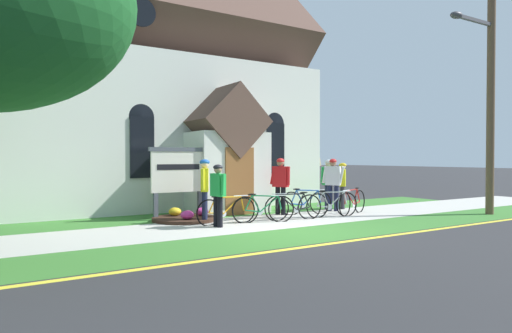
# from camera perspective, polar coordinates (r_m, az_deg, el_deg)

# --- Properties ---
(ground) EXTENTS (140.00, 140.00, 0.00)m
(ground) POSITION_cam_1_polar(r_m,az_deg,el_deg) (14.34, -5.02, -5.99)
(ground) COLOR #2B2B2D
(sidewalk_slab) EXTENTS (32.00, 2.56, 0.01)m
(sidewalk_slab) POSITION_cam_1_polar(r_m,az_deg,el_deg) (11.24, -9.30, -7.96)
(sidewalk_slab) COLOR #B7B5AD
(sidewalk_slab) RESTS_ON ground
(grass_verge) EXTENTS (32.00, 1.88, 0.01)m
(grass_verge) POSITION_cam_1_polar(r_m,az_deg,el_deg) (9.26, -3.94, -9.92)
(grass_verge) COLOR #38722D
(grass_verge) RESTS_ON ground
(church_lawn) EXTENTS (24.00, 2.04, 0.01)m
(church_lawn) POSITION_cam_1_polar(r_m,az_deg,el_deg) (13.37, -13.11, -6.52)
(church_lawn) COLOR #38722D
(church_lawn) RESTS_ON ground
(curb_paint_stripe) EXTENTS (28.00, 0.16, 0.01)m
(curb_paint_stripe) POSITION_cam_1_polar(r_m,az_deg,el_deg) (8.33, -0.35, -11.18)
(curb_paint_stripe) COLOR yellow
(curb_paint_stripe) RESTS_ON ground
(church_building) EXTENTS (14.82, 10.04, 12.49)m
(church_building) POSITION_cam_1_polar(r_m,az_deg,el_deg) (18.08, -19.43, 10.05)
(church_building) COLOR silver
(church_building) RESTS_ON ground
(church_sign) EXTENTS (1.74, 0.14, 2.08)m
(church_sign) POSITION_cam_1_polar(r_m,az_deg,el_deg) (13.10, -9.97, -0.79)
(church_sign) COLOR #474C56
(church_sign) RESTS_ON ground
(flower_bed) EXTENTS (1.84, 1.84, 0.34)m
(flower_bed) POSITION_cam_1_polar(r_m,az_deg,el_deg) (12.76, -9.04, -6.50)
(flower_bed) COLOR #382319
(flower_bed) RESTS_ON ground
(bicycle_black) EXTENTS (1.70, 0.65, 0.85)m
(bicycle_black) POSITION_cam_1_polar(r_m,az_deg,el_deg) (14.32, 12.30, -4.46)
(bicycle_black) COLOR black
(bicycle_black) RESTS_ON ground
(bicycle_yellow) EXTENTS (1.70, 0.56, 0.83)m
(bicycle_yellow) POSITION_cam_1_polar(r_m,az_deg,el_deg) (12.16, 0.93, -5.44)
(bicycle_yellow) COLOR black
(bicycle_yellow) RESTS_ON ground
(bicycle_green) EXTENTS (1.76, 0.08, 0.80)m
(bicycle_green) POSITION_cam_1_polar(r_m,az_deg,el_deg) (11.89, -3.82, -5.66)
(bicycle_green) COLOR black
(bicycle_green) RESTS_ON ground
(bicycle_blue) EXTENTS (1.73, 0.41, 0.82)m
(bicycle_blue) POSITION_cam_1_polar(r_m,az_deg,el_deg) (12.72, 4.85, -5.17)
(bicycle_blue) COLOR black
(bicycle_blue) RESTS_ON ground
(bicycle_red) EXTENTS (1.77, 0.30, 0.83)m
(bicycle_red) POSITION_cam_1_polar(r_m,az_deg,el_deg) (13.50, 9.74, -4.80)
(bicycle_red) COLOR black
(bicycle_red) RESTS_ON ground
(bicycle_silver) EXTENTS (1.71, 0.46, 0.84)m
(bicycle_silver) POSITION_cam_1_polar(r_m,az_deg,el_deg) (14.02, 6.41, -4.58)
(bicycle_silver) COLOR black
(bicycle_silver) RESTS_ON ground
(cyclist_in_red_jersey) EXTENTS (0.67, 0.31, 1.72)m
(cyclist_in_red_jersey) POSITION_cam_1_polar(r_m,az_deg,el_deg) (15.38, 9.32, -1.74)
(cyclist_in_red_jersey) COLOR #191E38
(cyclist_in_red_jersey) RESTS_ON ground
(cyclist_in_orange_jersey) EXTENTS (0.40, 0.74, 1.76)m
(cyclist_in_orange_jersey) POSITION_cam_1_polar(r_m,az_deg,el_deg) (13.78, 3.17, -1.91)
(cyclist_in_orange_jersey) COLOR black
(cyclist_in_orange_jersey) RESTS_ON ground
(cyclist_in_yellow_jersey) EXTENTS (0.43, 0.58, 1.74)m
(cyclist_in_yellow_jersey) POSITION_cam_1_polar(r_m,az_deg,el_deg) (12.20, -6.61, -2.41)
(cyclist_in_yellow_jersey) COLOR #191E38
(cyclist_in_yellow_jersey) RESTS_ON ground
(cyclist_in_blue_jersey) EXTENTS (0.45, 0.75, 1.75)m
(cyclist_in_blue_jersey) POSITION_cam_1_polar(r_m,az_deg,el_deg) (14.94, 9.86, -1.74)
(cyclist_in_blue_jersey) COLOR #191E38
(cyclist_in_blue_jersey) RESTS_ON ground
(cyclist_in_white_jersey) EXTENTS (0.28, 0.70, 1.61)m
(cyclist_in_white_jersey) POSITION_cam_1_polar(r_m,az_deg,el_deg) (11.36, -4.91, -3.15)
(cyclist_in_white_jersey) COLOR black
(cyclist_in_white_jersey) RESTS_ON ground
(cyclist_in_green_jersey) EXTENTS (0.53, 0.49, 1.60)m
(cyclist_in_green_jersey) POSITION_cam_1_polar(r_m,az_deg,el_deg) (15.66, 11.08, -2.01)
(cyclist_in_green_jersey) COLOR #2D2D33
(cyclist_in_green_jersey) RESTS_ON ground
(utility_pole) EXTENTS (3.12, 0.28, 8.33)m
(utility_pole) POSITION_cam_1_polar(r_m,az_deg,el_deg) (15.90, 27.78, 11.28)
(utility_pole) COLOR brown
(utility_pole) RESTS_ON ground
(roadside_conifer) EXTENTS (3.75, 3.75, 7.14)m
(roadside_conifer) POSITION_cam_1_polar(r_m,az_deg,el_deg) (21.88, 1.76, 8.51)
(roadside_conifer) COLOR #3D2D1E
(roadside_conifer) RESTS_ON ground
(distant_hill) EXTENTS (106.76, 53.14, 27.43)m
(distant_hill) POSITION_cam_1_polar(r_m,az_deg,el_deg) (88.19, -21.60, -0.09)
(distant_hill) COLOR #847A5B
(distant_hill) RESTS_ON ground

